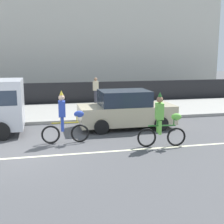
{
  "coord_description": "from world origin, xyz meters",
  "views": [
    {
      "loc": [
        0.99,
        -10.17,
        3.22
      ],
      "look_at": [
        3.58,
        1.2,
        1.0
      ],
      "focal_mm": 50.0,
      "sensor_mm": 36.0,
      "label": 1
    }
  ],
  "objects_px": {
    "parade_cyclist_cobalt": "(65,120)",
    "parked_car_beige": "(126,110)",
    "pedestrian_onlooker": "(96,90)",
    "parade_cyclist_lime": "(162,123)"
  },
  "relations": [
    {
      "from": "parade_cyclist_cobalt",
      "to": "parked_car_beige",
      "type": "distance_m",
      "value": 3.26
    },
    {
      "from": "parked_car_beige",
      "to": "pedestrian_onlooker",
      "type": "bearing_deg",
      "value": 93.66
    },
    {
      "from": "parade_cyclist_cobalt",
      "to": "pedestrian_onlooker",
      "type": "distance_m",
      "value": 7.69
    },
    {
      "from": "parade_cyclist_cobalt",
      "to": "parked_car_beige",
      "type": "xyz_separation_m",
      "value": [
        2.73,
        1.77,
        -0.06
      ]
    },
    {
      "from": "parade_cyclist_lime",
      "to": "parked_car_beige",
      "type": "xyz_separation_m",
      "value": [
        -0.49,
        2.97,
        -0.06
      ]
    },
    {
      "from": "parade_cyclist_lime",
      "to": "parade_cyclist_cobalt",
      "type": "bearing_deg",
      "value": 159.62
    },
    {
      "from": "parade_cyclist_lime",
      "to": "pedestrian_onlooker",
      "type": "relative_size",
      "value": 1.19
    },
    {
      "from": "parade_cyclist_cobalt",
      "to": "parked_car_beige",
      "type": "height_order",
      "value": "parade_cyclist_cobalt"
    },
    {
      "from": "parade_cyclist_lime",
      "to": "parked_car_beige",
      "type": "distance_m",
      "value": 3.01
    },
    {
      "from": "parade_cyclist_lime",
      "to": "pedestrian_onlooker",
      "type": "bearing_deg",
      "value": 95.67
    }
  ]
}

